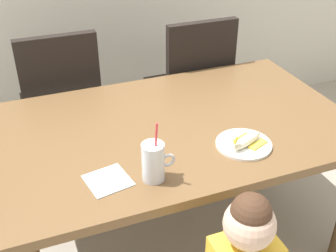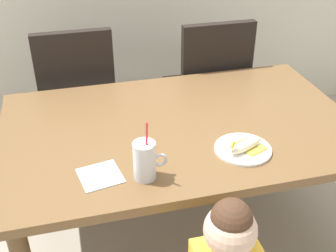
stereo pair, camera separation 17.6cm
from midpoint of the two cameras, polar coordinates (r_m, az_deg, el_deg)
ground_plane at (r=2.34m, az=3.64°, el=-14.67°), size 24.00×24.00×0.00m
dining_table at (r=1.94m, az=4.25°, el=-1.86°), size 1.57×0.98×0.70m
dining_chair_left at (r=2.54m, az=-10.09°, el=4.19°), size 0.44×0.44×0.96m
dining_chair_right at (r=2.64m, az=7.43°, el=5.57°), size 0.44×0.44×0.96m
milk_cup at (r=1.54m, az=0.17°, el=-5.02°), size 0.13×0.08×0.25m
snack_plate at (r=1.76m, az=12.86°, el=-3.15°), size 0.23×0.23×0.01m
peeled_banana at (r=1.74m, az=13.31°, el=-2.67°), size 0.18×0.13×0.07m
paper_napkin at (r=1.59m, az=-5.94°, el=-6.75°), size 0.17×0.17×0.00m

